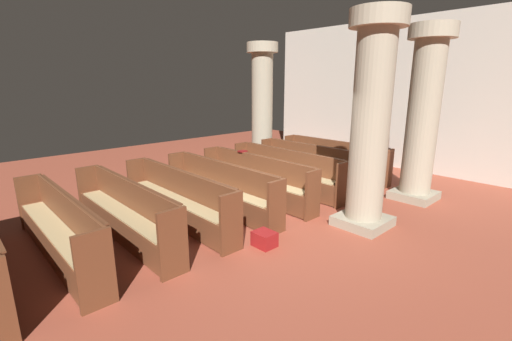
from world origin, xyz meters
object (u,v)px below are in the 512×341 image
(pew_row_0, at_px, (333,158))
(pillar_aisle_rear, at_px, (371,121))
(pew_row_3, at_px, (256,177))
(pew_row_7, at_px, (58,226))
(pillar_aisle_side, at_px, (423,113))
(pew_row_6, at_px, (124,210))
(lectern, at_px, (376,158))
(pew_row_2, at_px, (286,170))
(hymn_book, at_px, (243,151))
(pew_row_5, at_px, (177,197))
(pew_row_4, at_px, (220,186))
(kneeler_box_red, at_px, (264,239))
(pillar_far_side, at_px, (262,103))
(pew_row_1, at_px, (311,163))

(pew_row_0, distance_m, pillar_aisle_rear, 3.94)
(pew_row_3, height_order, pew_row_7, same)
(pew_row_3, xyz_separation_m, pillar_aisle_side, (2.52, 2.70, 1.46))
(pew_row_6, xyz_separation_m, pillar_aisle_rear, (2.52, 3.51, 1.46))
(pew_row_6, xyz_separation_m, lectern, (0.68, 7.37, -0.07))
(pew_row_2, relative_size, hymn_book, 17.05)
(pew_row_5, height_order, pew_row_7, same)
(pew_row_4, bearing_deg, kneeler_box_red, -15.36)
(pew_row_6, xyz_separation_m, pillar_far_side, (-2.47, 5.68, 1.46))
(lectern, bearing_deg, pew_row_7, -94.64)
(pew_row_7, distance_m, pillar_far_side, 7.29)
(pew_row_7, bearing_deg, pew_row_1, 90.00)
(pew_row_1, relative_size, pew_row_5, 1.00)
(pew_row_2, xyz_separation_m, pillar_aisle_rear, (2.52, -0.60, 1.46))
(pew_row_0, relative_size, pew_row_6, 1.00)
(pew_row_0, relative_size, kneeler_box_red, 9.32)
(hymn_book, bearing_deg, pew_row_3, -15.56)
(pew_row_2, height_order, pew_row_4, same)
(pew_row_7, xyz_separation_m, kneeler_box_red, (1.86, 2.57, -0.40))
(pillar_far_side, height_order, hymn_book, pillar_far_side)
(pew_row_2, distance_m, pillar_aisle_side, 3.36)
(pew_row_1, distance_m, pillar_far_side, 2.92)
(pillar_aisle_side, bearing_deg, pillar_aisle_rear, -90.00)
(pew_row_0, bearing_deg, pew_row_7, -90.00)
(pillar_far_side, relative_size, pillar_aisle_rear, 1.00)
(pew_row_6, bearing_deg, kneeler_box_red, 39.75)
(pillar_aisle_rear, bearing_deg, pew_row_7, -119.04)
(kneeler_box_red, bearing_deg, pew_row_1, 117.34)
(pew_row_1, height_order, pillar_aisle_side, pillar_aisle_side)
(pew_row_6, relative_size, pillar_aisle_side, 0.89)
(pew_row_7, relative_size, pillar_aisle_rear, 0.89)
(pew_row_2, bearing_deg, pew_row_4, -90.00)
(pew_row_1, distance_m, pew_row_5, 4.11)
(pew_row_7, bearing_deg, pew_row_0, 90.00)
(pew_row_0, xyz_separation_m, pew_row_4, (0.00, -4.11, 0.00))
(pew_row_1, bearing_deg, pew_row_5, -90.00)
(pew_row_1, height_order, kneeler_box_red, pew_row_1)
(pew_row_5, bearing_deg, pillar_aisle_rear, 44.57)
(pew_row_0, distance_m, pew_row_4, 4.11)
(pew_row_1, height_order, pew_row_2, same)
(pillar_aisle_rear, bearing_deg, pew_row_0, 133.50)
(pew_row_3, bearing_deg, lectern, 80.96)
(pew_row_4, relative_size, kneeler_box_red, 9.32)
(pew_row_6, relative_size, pew_row_7, 1.00)
(pew_row_3, height_order, pillar_aisle_side, pillar_aisle_side)
(pew_row_0, xyz_separation_m, pew_row_5, (0.00, -5.14, 0.00))
(pew_row_3, distance_m, lectern, 4.34)
(pew_row_1, bearing_deg, pillar_aisle_rear, -32.86)
(pew_row_0, distance_m, pew_row_2, 2.06)
(pillar_far_side, bearing_deg, kneeler_box_red, -43.66)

